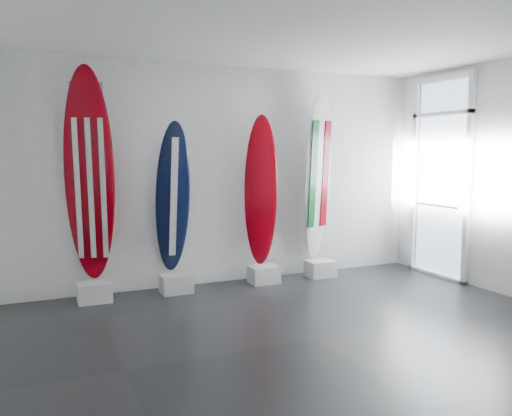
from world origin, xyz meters
name	(u,v)px	position (x,y,z in m)	size (l,w,h in m)	color
floor	(317,339)	(0.00, 0.00, 0.00)	(6.00, 6.00, 0.00)	black
ceiling	(321,24)	(0.00, 0.00, 3.00)	(6.00, 6.00, 0.00)	white
wall_back	(227,176)	(0.00, 2.50, 1.50)	(6.00, 6.00, 0.00)	silver
display_block_usa	(94,292)	(-1.86, 2.18, 0.12)	(0.40, 0.30, 0.24)	silver
surfboard_usa	(90,175)	(-1.86, 2.28, 1.55)	(0.59, 0.08, 2.62)	#7B0009
display_block_navy	(176,284)	(-0.83, 2.18, 0.12)	(0.40, 0.30, 0.24)	silver
surfboard_navy	(173,198)	(-0.83, 2.28, 1.23)	(0.45, 0.08, 2.01)	black
display_block_swiss	(264,275)	(0.42, 2.18, 0.12)	(0.40, 0.30, 0.24)	silver
surfboard_swiss	(261,191)	(0.42, 2.28, 1.29)	(0.48, 0.08, 2.10)	#7B0009
display_block_italy	(320,269)	(1.34, 2.18, 0.12)	(0.40, 0.30, 0.24)	silver
surfboard_italy	(318,174)	(1.34, 2.28, 1.51)	(0.57, 0.08, 2.54)	silver
wall_outlet	(41,273)	(-2.45, 2.48, 0.35)	(0.09, 0.02, 0.13)	silver
glass_door	(440,180)	(2.97, 1.55, 1.43)	(0.12, 1.16, 2.85)	white
balcony	(503,236)	(4.30, 1.55, 0.50)	(2.80, 2.20, 1.20)	slate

